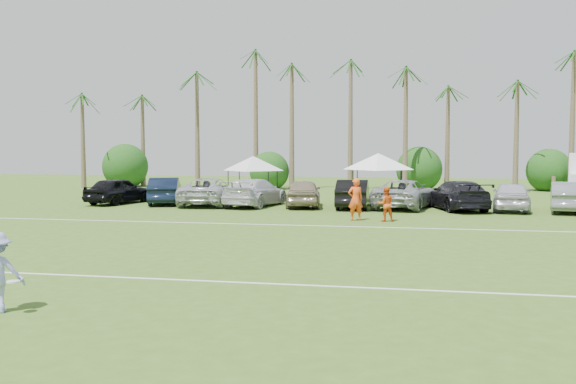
# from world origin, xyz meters

# --- Properties ---
(ground) EXTENTS (120.00, 120.00, 0.00)m
(ground) POSITION_xyz_m (0.00, 0.00, 0.00)
(ground) COLOR #3B5C1B
(ground) RESTS_ON ground
(field_lines) EXTENTS (80.00, 12.10, 0.01)m
(field_lines) POSITION_xyz_m (0.00, 8.00, 0.01)
(field_lines) COLOR white
(field_lines) RESTS_ON ground
(palm_tree_0) EXTENTS (2.40, 2.40, 8.90)m
(palm_tree_0) POSITION_xyz_m (-22.00, 38.00, 7.48)
(palm_tree_0) COLOR brown
(palm_tree_0) RESTS_ON ground
(palm_tree_1) EXTENTS (2.40, 2.40, 9.90)m
(palm_tree_1) POSITION_xyz_m (-17.00, 38.00, 8.35)
(palm_tree_1) COLOR brown
(palm_tree_1) RESTS_ON ground
(palm_tree_2) EXTENTS (2.40, 2.40, 10.90)m
(palm_tree_2) POSITION_xyz_m (-12.00, 38.00, 9.21)
(palm_tree_2) COLOR brown
(palm_tree_2) RESTS_ON ground
(palm_tree_3) EXTENTS (2.40, 2.40, 11.90)m
(palm_tree_3) POSITION_xyz_m (-8.00, 38.00, 10.06)
(palm_tree_3) COLOR brown
(palm_tree_3) RESTS_ON ground
(palm_tree_4) EXTENTS (2.40, 2.40, 8.90)m
(palm_tree_4) POSITION_xyz_m (-4.00, 38.00, 7.48)
(palm_tree_4) COLOR brown
(palm_tree_4) RESTS_ON ground
(palm_tree_5) EXTENTS (2.40, 2.40, 9.90)m
(palm_tree_5) POSITION_xyz_m (0.00, 38.00, 8.35)
(palm_tree_5) COLOR brown
(palm_tree_5) RESTS_ON ground
(palm_tree_6) EXTENTS (2.40, 2.40, 10.90)m
(palm_tree_6) POSITION_xyz_m (4.00, 38.00, 9.21)
(palm_tree_6) COLOR brown
(palm_tree_6) RESTS_ON ground
(palm_tree_7) EXTENTS (2.40, 2.40, 11.90)m
(palm_tree_7) POSITION_xyz_m (8.00, 38.00, 10.06)
(palm_tree_7) COLOR brown
(palm_tree_7) RESTS_ON ground
(palm_tree_8) EXTENTS (2.40, 2.40, 8.90)m
(palm_tree_8) POSITION_xyz_m (13.00, 38.00, 7.48)
(palm_tree_8) COLOR brown
(palm_tree_8) RESTS_ON ground
(bush_tree_0) EXTENTS (4.00, 4.00, 4.00)m
(bush_tree_0) POSITION_xyz_m (-19.00, 39.00, 1.80)
(bush_tree_0) COLOR brown
(bush_tree_0) RESTS_ON ground
(bush_tree_1) EXTENTS (4.00, 4.00, 4.00)m
(bush_tree_1) POSITION_xyz_m (-6.00, 39.00, 1.80)
(bush_tree_1) COLOR brown
(bush_tree_1) RESTS_ON ground
(bush_tree_2) EXTENTS (4.00, 4.00, 4.00)m
(bush_tree_2) POSITION_xyz_m (6.00, 39.00, 1.80)
(bush_tree_2) COLOR brown
(bush_tree_2) RESTS_ON ground
(bush_tree_3) EXTENTS (4.00, 4.00, 4.00)m
(bush_tree_3) POSITION_xyz_m (16.00, 39.00, 1.80)
(bush_tree_3) COLOR brown
(bush_tree_3) RESTS_ON ground
(sideline_player_a) EXTENTS (0.85, 0.73, 1.98)m
(sideline_player_a) POSITION_xyz_m (2.98, 16.39, 0.99)
(sideline_player_a) COLOR #FF581C
(sideline_player_a) RESTS_ON ground
(sideline_player_b) EXTENTS (0.91, 0.79, 1.60)m
(sideline_player_b) POSITION_xyz_m (4.39, 16.31, 0.80)
(sideline_player_b) COLOR #E25619
(sideline_player_b) RESTS_ON ground
(canopy_tent_left) EXTENTS (4.10, 4.10, 3.32)m
(canopy_tent_left) POSITION_xyz_m (-4.75, 27.34, 2.84)
(canopy_tent_left) COLOR black
(canopy_tent_left) RESTS_ON ground
(canopy_tent_right) EXTENTS (4.40, 4.40, 3.56)m
(canopy_tent_right) POSITION_xyz_m (3.43, 26.76, 3.05)
(canopy_tent_right) COLOR black
(canopy_tent_right) RESTS_ON ground
(parked_car_0) EXTENTS (2.88, 5.03, 1.61)m
(parked_car_0) POSITION_xyz_m (-11.97, 22.52, 0.81)
(parked_car_0) COLOR black
(parked_car_0) RESTS_ON ground
(parked_car_1) EXTENTS (3.13, 5.18, 1.61)m
(parked_car_1) POSITION_xyz_m (-9.12, 22.92, 0.81)
(parked_car_1) COLOR black
(parked_car_1) RESTS_ON ground
(parked_car_2) EXTENTS (3.16, 6.00, 1.61)m
(parked_car_2) POSITION_xyz_m (-6.27, 22.71, 0.81)
(parked_car_2) COLOR #AEB1B5
(parked_car_2) RESTS_ON ground
(parked_car_3) EXTENTS (3.16, 5.85, 1.61)m
(parked_car_3) POSITION_xyz_m (-3.43, 22.55, 0.81)
(parked_car_3) COLOR silver
(parked_car_3) RESTS_ON ground
(parked_car_4) EXTENTS (2.54, 4.95, 1.61)m
(parked_car_4) POSITION_xyz_m (-0.58, 22.67, 0.81)
(parked_car_4) COLOR gray
(parked_car_4) RESTS_ON ground
(parked_car_5) EXTENTS (1.90, 4.95, 1.61)m
(parked_car_5) POSITION_xyz_m (2.27, 22.61, 0.81)
(parked_car_5) COLOR black
(parked_car_5) RESTS_ON ground
(parked_car_6) EXTENTS (3.82, 6.22, 1.61)m
(parked_car_6) POSITION_xyz_m (5.12, 22.97, 0.81)
(parked_car_6) COLOR #96989B
(parked_car_6) RESTS_ON ground
(parked_car_7) EXTENTS (3.73, 5.96, 1.61)m
(parked_car_7) POSITION_xyz_m (7.96, 22.62, 0.81)
(parked_car_7) COLOR black
(parked_car_7) RESTS_ON ground
(parked_car_8) EXTENTS (2.48, 4.93, 1.61)m
(parked_car_8) POSITION_xyz_m (10.81, 22.59, 0.81)
(parked_car_8) COLOR silver
(parked_car_8) RESTS_ON ground
(parked_car_9) EXTENTS (2.52, 5.11, 1.61)m
(parked_car_9) POSITION_xyz_m (13.66, 22.54, 0.81)
(parked_car_9) COLOR gray
(parked_car_9) RESTS_ON ground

